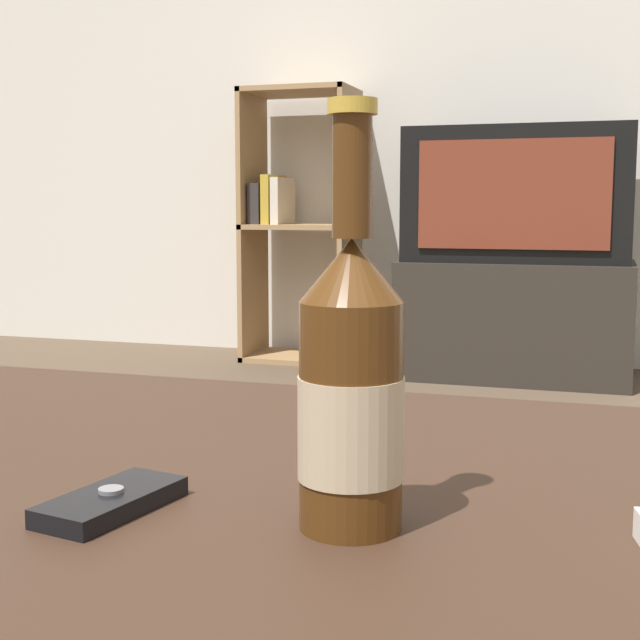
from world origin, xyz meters
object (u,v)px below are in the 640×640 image
object	(u,v)px
television	(518,195)
bookshelf	(296,222)
beer_bottle	(351,387)
cell_phone	(115,502)
tv_stand	(515,319)

from	to	relation	value
television	bookshelf	size ratio (longest dim) A/B	0.72
beer_bottle	cell_phone	xyz separation A→B (m)	(-0.17, -0.02, -0.09)
beer_bottle	cell_phone	distance (m)	0.19
cell_phone	bookshelf	bearing A→B (deg)	117.54
bookshelf	tv_stand	bearing A→B (deg)	-6.19
bookshelf	cell_phone	world-z (taller)	bookshelf
bookshelf	beer_bottle	bearing A→B (deg)	-70.04
tv_stand	cell_phone	world-z (taller)	cell_phone
beer_bottle	cell_phone	bearing A→B (deg)	-172.82
beer_bottle	tv_stand	bearing A→B (deg)	93.08
television	bookshelf	xyz separation A→B (m)	(-0.89, 0.10, -0.11)
tv_stand	television	xyz separation A→B (m)	(0.00, -0.00, 0.45)
television	bookshelf	world-z (taller)	bookshelf
television	cell_phone	xyz separation A→B (m)	(-0.02, -2.78, -0.25)
television	cell_phone	bearing A→B (deg)	-90.38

